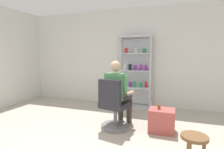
{
  "coord_description": "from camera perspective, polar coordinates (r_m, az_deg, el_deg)",
  "views": [
    {
      "loc": [
        1.38,
        -1.95,
        1.37
      ],
      "look_at": [
        0.17,
        1.48,
        1.0
      ],
      "focal_mm": 28.53,
      "sensor_mm": 36.0,
      "label": 1
    }
  ],
  "objects": [
    {
      "name": "display_cabinet_main",
      "position": [
        4.83,
        7.57,
        0.89
      ],
      "size": [
        0.9,
        0.45,
        1.9
      ],
      "color": "#B7B7BC",
      "rests_on": "ground"
    },
    {
      "name": "back_wall",
      "position": [
        5.14,
        3.79,
        5.56
      ],
      "size": [
        6.0,
        0.1,
        2.7
      ],
      "primitive_type": "cube",
      "color": "silver",
      "rests_on": "ground"
    },
    {
      "name": "storage_crate",
      "position": [
        3.47,
        15.62,
        -13.98
      ],
      "size": [
        0.45,
        0.38,
        0.42
      ],
      "primitive_type": "cube",
      "color": "#B24C47",
      "rests_on": "ground"
    },
    {
      "name": "tea_glass",
      "position": [
        3.38,
        14.83,
        -9.98
      ],
      "size": [
        0.06,
        0.06,
        0.09
      ],
      "primitive_type": "cylinder",
      "color": "brown",
      "rests_on": "storage_crate"
    },
    {
      "name": "wooden_stool",
      "position": [
        2.51,
        24.83,
        -19.08
      ],
      "size": [
        0.32,
        0.32,
        0.42
      ],
      "color": "brown",
      "rests_on": "ground"
    },
    {
      "name": "seated_shopkeeper",
      "position": [
        3.46,
        2.01,
        -5.16
      ],
      "size": [
        0.54,
        0.61,
        1.29
      ],
      "color": "#3F382D",
      "rests_on": "ground"
    },
    {
      "name": "office_chair",
      "position": [
        3.4,
        0.63,
        -10.9
      ],
      "size": [
        0.61,
        0.57,
        0.96
      ],
      "color": "slate",
      "rests_on": "ground"
    }
  ]
}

